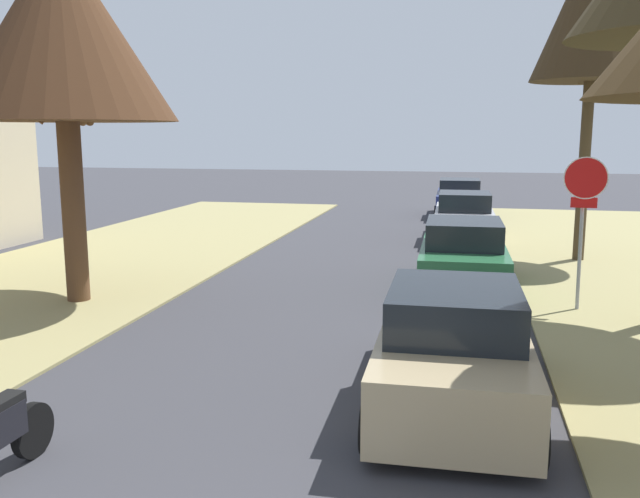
# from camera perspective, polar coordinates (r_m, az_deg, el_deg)

# --- Properties ---
(stop_sign_far) EXTENTS (0.81, 0.29, 2.97)m
(stop_sign_far) POSITION_cam_1_polar(r_m,az_deg,el_deg) (13.79, 21.56, 3.90)
(stop_sign_far) COLOR #9EA0A5
(stop_sign_far) RESTS_ON grass_verge_right
(street_tree_right_far) EXTENTS (3.09, 3.09, 8.61)m
(street_tree_right_far) POSITION_cam_1_polar(r_m,az_deg,el_deg) (19.56, 22.35, 18.61)
(street_tree_right_far) COLOR #463723
(street_tree_right_far) RESTS_ON grass_verge_right
(street_tree_left_mid_b) EXTENTS (4.33, 4.33, 7.17)m
(street_tree_left_mid_b) POSITION_cam_1_polar(r_m,az_deg,el_deg) (14.52, -21.10, 16.93)
(street_tree_left_mid_b) COLOR brown
(street_tree_left_mid_b) RESTS_ON grass_verge_left
(parked_sedan_tan) EXTENTS (2.00, 4.43, 1.57)m
(parked_sedan_tan) POSITION_cam_1_polar(r_m,az_deg,el_deg) (8.88, 11.28, -8.29)
(parked_sedan_tan) COLOR tan
(parked_sedan_tan) RESTS_ON ground
(parked_sedan_green) EXTENTS (2.00, 4.43, 1.57)m
(parked_sedan_green) POSITION_cam_1_polar(r_m,az_deg,el_deg) (15.28, 12.07, -0.68)
(parked_sedan_green) COLOR #28663D
(parked_sedan_green) RESTS_ON ground
(parked_sedan_silver) EXTENTS (2.00, 4.43, 1.57)m
(parked_sedan_silver) POSITION_cam_1_polar(r_m,az_deg,el_deg) (22.29, 12.14, 2.59)
(parked_sedan_silver) COLOR #BCBCC1
(parked_sedan_silver) RESTS_ON ground
(parked_sedan_navy) EXTENTS (2.00, 4.43, 1.57)m
(parked_sedan_navy) POSITION_cam_1_polar(r_m,az_deg,el_deg) (28.66, 11.76, 4.18)
(parked_sedan_navy) COLOR navy
(parked_sedan_navy) RESTS_ON ground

